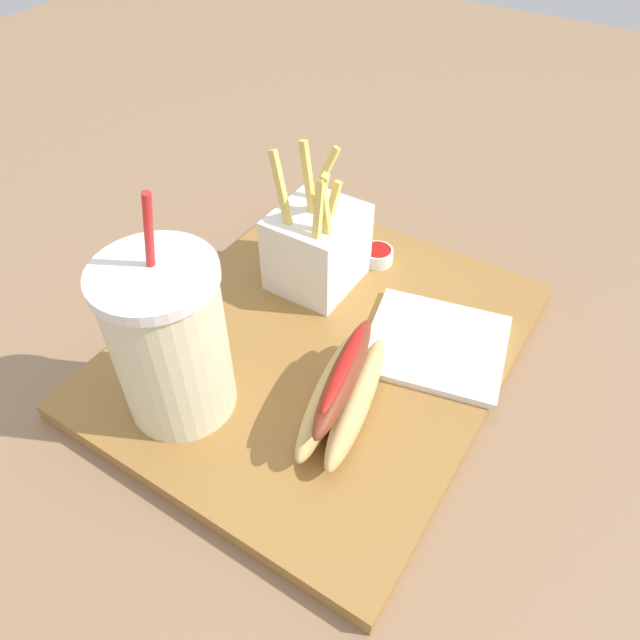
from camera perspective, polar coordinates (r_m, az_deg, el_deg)
ground_plane at (r=0.64m, az=-0.00°, el=-3.86°), size 2.40×2.40×0.02m
food_tray at (r=0.62m, az=-0.00°, el=-2.63°), size 0.43×0.36×0.02m
soda_cup at (r=0.52m, az=-14.23°, el=-2.01°), size 0.10×0.10×0.22m
fries_basket at (r=0.66m, az=-0.30°, el=7.10°), size 0.10×0.09×0.17m
hot_dog_1 at (r=0.54m, az=2.25°, el=-6.88°), size 0.16×0.08×0.07m
ketchup_cup_1 at (r=0.75m, az=-2.46°, el=8.82°), size 0.03×0.03×0.02m
ketchup_cup_2 at (r=0.71m, az=5.55°, el=6.25°), size 0.04×0.04×0.02m
napkin_stack at (r=0.62m, az=11.07°, el=-2.28°), size 0.15×0.16×0.01m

